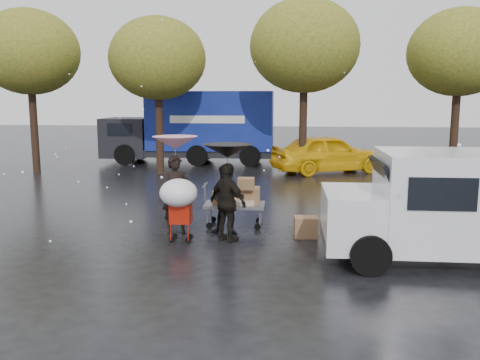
# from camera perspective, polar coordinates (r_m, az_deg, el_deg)

# --- Properties ---
(ground) EXTENTS (90.00, 90.00, 0.00)m
(ground) POSITION_cam_1_polar(r_m,az_deg,el_deg) (11.62, -4.19, -6.95)
(ground) COLOR black
(ground) RESTS_ON ground
(person_pink) EXTENTS (0.79, 0.64, 1.88)m
(person_pink) POSITION_cam_1_polar(r_m,az_deg,el_deg) (12.21, -7.18, -1.64)
(person_pink) COLOR black
(person_pink) RESTS_ON ground
(person_middle) EXTENTS (0.85, 0.68, 1.68)m
(person_middle) POSITION_cam_1_polar(r_m,az_deg,el_deg) (12.02, -1.38, -2.25)
(person_middle) COLOR black
(person_middle) RESTS_ON ground
(person_black) EXTENTS (1.10, 0.99, 1.79)m
(person_black) POSITION_cam_1_polar(r_m,az_deg,el_deg) (11.43, -1.37, -2.55)
(person_black) COLOR black
(person_black) RESTS_ON ground
(umbrella_pink) EXTENTS (1.07, 1.07, 2.34)m
(umbrella_pink) POSITION_cam_1_polar(r_m,az_deg,el_deg) (12.03, -7.30, 4.16)
(umbrella_pink) COLOR #4C4C4C
(umbrella_pink) RESTS_ON ground
(umbrella_black) EXTENTS (1.11, 1.11, 2.22)m
(umbrella_black) POSITION_cam_1_polar(r_m,az_deg,el_deg) (11.25, -1.40, 3.28)
(umbrella_black) COLOR #4C4C4C
(umbrella_black) RESTS_ON ground
(vendor_cart) EXTENTS (1.52, 0.80, 1.27)m
(vendor_cart) POSITION_cam_1_polar(r_m,az_deg,el_deg) (12.77, -0.25, -2.06)
(vendor_cart) COLOR slate
(vendor_cart) RESTS_ON ground
(shopping_cart) EXTENTS (0.84, 0.84, 1.46)m
(shopping_cart) POSITION_cam_1_polar(r_m,az_deg,el_deg) (11.36, -6.88, -1.84)
(shopping_cart) COLOR #B21A0A
(shopping_cart) RESTS_ON ground
(white_van) EXTENTS (4.91, 2.18, 2.20)m
(white_van) POSITION_cam_1_polar(r_m,az_deg,el_deg) (10.86, 23.30, -2.54)
(white_van) COLOR white
(white_van) RESTS_ON ground
(blue_truck) EXTENTS (8.30, 2.60, 3.50)m
(blue_truck) POSITION_cam_1_polar(r_m,az_deg,el_deg) (25.09, -5.15, 5.92)
(blue_truck) COLOR navy
(blue_truck) RESTS_ON ground
(box_ground_near) EXTENTS (0.56, 0.46, 0.48)m
(box_ground_near) POSITION_cam_1_polar(r_m,az_deg,el_deg) (12.02, 7.40, -5.25)
(box_ground_near) COLOR brown
(box_ground_near) RESTS_ON ground
(box_ground_far) EXTENTS (0.53, 0.45, 0.36)m
(box_ground_far) POSITION_cam_1_polar(r_m,az_deg,el_deg) (13.20, 11.26, -4.29)
(box_ground_far) COLOR brown
(box_ground_far) RESTS_ON ground
(yellow_taxi) EXTENTS (5.25, 3.69, 1.66)m
(yellow_taxi) POSITION_cam_1_polar(r_m,az_deg,el_deg) (22.21, 9.84, 2.97)
(yellow_taxi) COLOR yellow
(yellow_taxi) RESTS_ON ground
(tree_row) EXTENTS (21.60, 4.40, 7.12)m
(tree_row) POSITION_cam_1_polar(r_m,az_deg,el_deg) (21.19, -1.04, 14.16)
(tree_row) COLOR black
(tree_row) RESTS_ON ground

